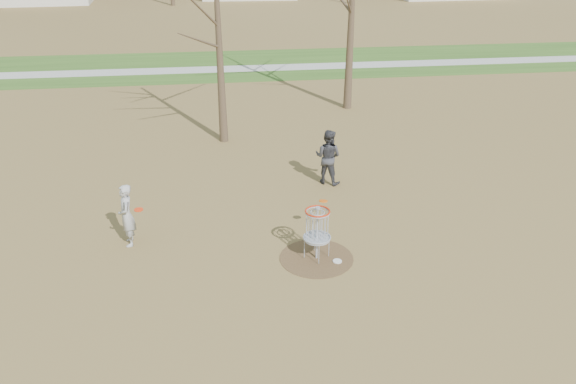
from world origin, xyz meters
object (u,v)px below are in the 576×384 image
object	(u,v)px
player_standing	(127,215)
disc_grounded	(337,261)
disc_golf_basket	(317,225)
player_throwing	(328,157)

from	to	relation	value
player_standing	disc_grounded	size ratio (longest dim) A/B	7.37
disc_grounded	disc_golf_basket	distance (m)	1.04
player_standing	disc_grounded	xyz separation A→B (m)	(5.03, -1.51, -0.79)
player_standing	disc_golf_basket	size ratio (longest dim) A/B	1.20
player_standing	disc_grounded	bearing A→B (deg)	63.80
player_standing	player_throwing	size ratio (longest dim) A/B	0.94
disc_grounded	disc_golf_basket	world-z (taller)	disc_golf_basket
player_throwing	disc_grounded	bearing A→B (deg)	114.11
disc_golf_basket	player_standing	bearing A→B (deg)	164.28
player_standing	player_throwing	bearing A→B (deg)	108.69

